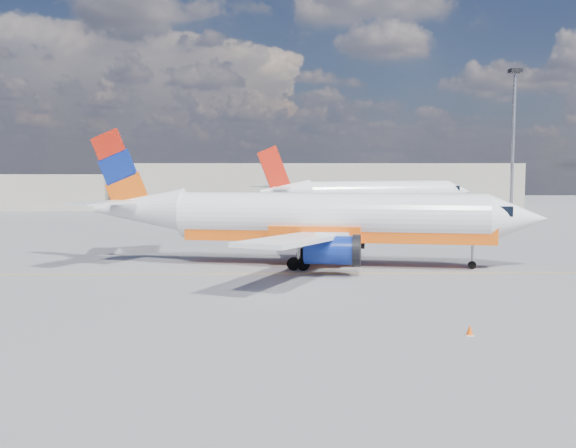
{
  "coord_description": "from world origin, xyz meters",
  "views": [
    {
      "loc": [
        -3.3,
        -41.88,
        7.67
      ],
      "look_at": [
        -2.34,
        3.55,
        3.5
      ],
      "focal_mm": 40.0,
      "sensor_mm": 36.0,
      "label": 1
    }
  ],
  "objects": [
    {
      "name": "terminal_annex",
      "position": [
        -45.0,
        72.0,
        3.0
      ],
      "size": [
        26.0,
        10.0,
        6.0
      ],
      "primitive_type": "cube",
      "color": "#ADA695",
      "rests_on": "ground"
    },
    {
      "name": "main_jet",
      "position": [
        -0.13,
        6.85,
        3.56
      ],
      "size": [
        35.38,
        27.48,
        10.68
      ],
      "rotation": [
        0.0,
        0.0,
        -0.17
      ],
      "color": "white",
      "rests_on": "ground"
    },
    {
      "name": "second_jet",
      "position": [
        11.09,
        50.35,
        3.45
      ],
      "size": [
        34.06,
        25.85,
        10.35
      ],
      "rotation": [
        0.0,
        0.0,
        0.33
      ],
      "color": "white",
      "rests_on": "ground"
    },
    {
      "name": "taxi_line",
      "position": [
        0.0,
        3.0,
        0.01
      ],
      "size": [
        70.0,
        0.15,
        0.01
      ],
      "primitive_type": "cube",
      "color": "gold",
      "rests_on": "ground"
    },
    {
      "name": "ground",
      "position": [
        0.0,
        0.0,
        0.0
      ],
      "size": [
        240.0,
        240.0,
        0.0
      ],
      "primitive_type": "plane",
      "color": "slate",
      "rests_on": "ground"
    },
    {
      "name": "floodlight_mast",
      "position": [
        27.0,
        39.4,
        11.84
      ],
      "size": [
        1.44,
        1.44,
        19.75
      ],
      "color": "#97989F",
      "rests_on": "ground"
    },
    {
      "name": "terminal_main",
      "position": [
        5.0,
        75.0,
        4.0
      ],
      "size": [
        70.0,
        14.0,
        8.0
      ],
      "primitive_type": "cube",
      "color": "#ADA695",
      "rests_on": "ground"
    },
    {
      "name": "traffic_cone",
      "position": [
        5.52,
        -13.68,
        0.25
      ],
      "size": [
        0.37,
        0.37,
        0.51
      ],
      "color": "white",
      "rests_on": "ground"
    }
  ]
}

